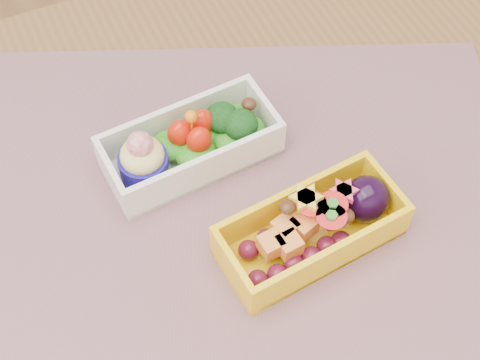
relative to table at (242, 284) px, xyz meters
name	(u,v)px	position (x,y,z in m)	size (l,w,h in m)	color
table	(242,284)	(0.00, 0.00, 0.00)	(1.20, 0.80, 0.75)	brown
placemat	(235,208)	(0.01, 0.03, 0.10)	(0.57, 0.44, 0.00)	#835A60
bento_white	(190,145)	(-0.01, 0.11, 0.13)	(0.18, 0.09, 0.07)	white
bento_yellow	(315,228)	(0.06, -0.03, 0.13)	(0.18, 0.09, 0.06)	yellow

